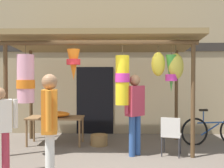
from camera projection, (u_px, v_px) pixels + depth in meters
The scene contains 11 objects.
ground_plane at pixel (111, 157), 5.76m from camera, with size 30.00×30.00×0.00m, color #60564C.
shop_facade at pixel (113, 64), 8.21m from camera, with size 11.32×0.29×4.17m.
market_stall_canopy at pixel (100, 52), 6.33m from camera, with size 4.48×2.15×2.69m.
display_table at pixel (56, 120), 6.82m from camera, with size 1.39×0.67×0.70m.
flower_heap_on_table at pixel (57, 114), 6.80m from camera, with size 0.68×0.48×0.14m.
folding_chair at pixel (171, 133), 5.81m from camera, with size 0.50×0.50×0.84m.
wicker_basket_by_table at pixel (99, 140), 6.73m from camera, with size 0.42×0.42×0.27m, color olive.
parked_bicycle at pixel (214, 130), 6.85m from camera, with size 1.73×0.49×0.92m.
vendor_in_orange at pixel (50, 121), 4.09m from camera, with size 0.29×0.58×1.74m.
customer_foreground at pixel (0, 124), 4.66m from camera, with size 0.56×0.35×1.52m.
shopper_by_bananas at pixel (135, 108), 5.84m from camera, with size 0.46×0.43×1.75m.
Camera 1 is at (0.17, -5.72, 1.69)m, focal length 43.49 mm.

